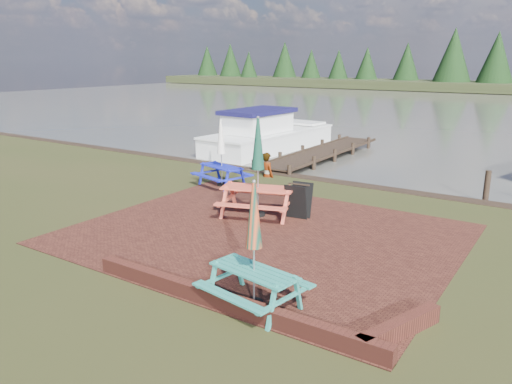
{
  "coord_description": "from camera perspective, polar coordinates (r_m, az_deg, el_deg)",
  "views": [
    {
      "loc": [
        6.26,
        -8.81,
        4.21
      ],
      "look_at": [
        -0.33,
        1.16,
        1.0
      ],
      "focal_mm": 35.0,
      "sensor_mm": 36.0,
      "label": 1
    }
  ],
  "objects": [
    {
      "name": "person",
      "position": [
        18.2,
        1.27,
        4.48
      ],
      "size": [
        0.74,
        0.61,
        1.76
      ],
      "primitive_type": "imported",
      "rotation": [
        0.0,
        0.0,
        2.81
      ],
      "color": "gray",
      "rests_on": "ground"
    },
    {
      "name": "picnic_table_blue",
      "position": [
        16.87,
        -3.96,
        3.34
      ],
      "size": [
        2.0,
        1.87,
        2.29
      ],
      "rotation": [
        0.0,
        0.0,
        -0.28
      ],
      "color": "#161EAA",
      "rests_on": "ground"
    },
    {
      "name": "paving",
      "position": [
        12.37,
        0.87,
        -4.82
      ],
      "size": [
        9.0,
        7.5,
        0.02
      ],
      "primitive_type": "cube",
      "color": "#381811",
      "rests_on": "ground"
    },
    {
      "name": "water",
      "position": [
        46.42,
        25.87,
        8.34
      ],
      "size": [
        120.0,
        60.0,
        0.02
      ],
      "primitive_type": "cube",
      "color": "#434139",
      "rests_on": "ground"
    },
    {
      "name": "boat_jetty",
      "position": [
        24.66,
        1.28,
        6.32
      ],
      "size": [
        3.21,
        8.02,
        2.28
      ],
      "rotation": [
        0.0,
        0.0,
        -0.07
      ],
      "color": "white",
      "rests_on": "ground"
    },
    {
      "name": "picnic_table_teal",
      "position": [
        8.65,
        -0.23,
        -8.26
      ],
      "size": [
        1.84,
        1.69,
        2.25
      ],
      "rotation": [
        0.0,
        0.0,
        -0.16
      ],
      "color": "#277F71",
      "rests_on": "ground"
    },
    {
      "name": "chalkboard",
      "position": [
        13.49,
        4.89,
        -0.99
      ],
      "size": [
        0.62,
        0.63,
        0.96
      ],
      "rotation": [
        0.0,
        0.0,
        0.12
      ],
      "color": "black",
      "rests_on": "ground"
    },
    {
      "name": "ground",
      "position": [
        11.59,
        -1.81,
        -6.26
      ],
      "size": [
        120.0,
        120.0,
        0.0
      ],
      "primitive_type": "plane",
      "color": "black",
      "rests_on": "ground"
    },
    {
      "name": "jetty",
      "position": [
        22.7,
        7.45,
        4.5
      ],
      "size": [
        1.76,
        9.08,
        1.0
      ],
      "color": "black",
      "rests_on": "ground"
    },
    {
      "name": "picnic_table_red",
      "position": [
        13.5,
        0.22,
        1.07
      ],
      "size": [
        2.39,
        2.25,
        2.72
      ],
      "rotation": [
        0.0,
        0.0,
        0.31
      ],
      "color": "#CD4B34",
      "rests_on": "ground"
    },
    {
      "name": "brick_wall",
      "position": [
        8.61,
        0.64,
        -13.07
      ],
      "size": [
        6.21,
        1.79,
        0.3
      ],
      "color": "#4C1E16",
      "rests_on": "ground"
    }
  ]
}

